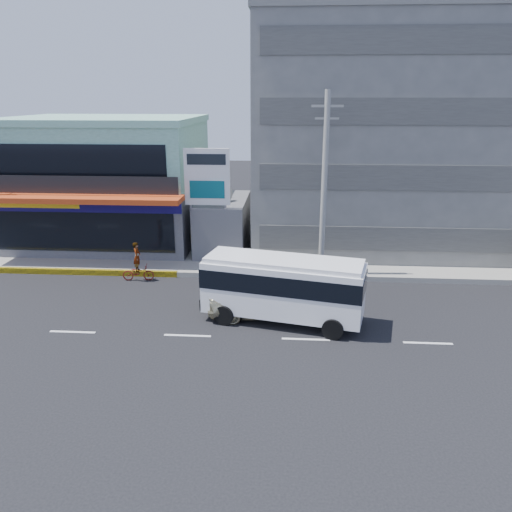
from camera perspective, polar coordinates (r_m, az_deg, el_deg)
The scene contains 11 objects.
ground at distance 21.58m, azimuth -7.84°, elevation -9.01°, with size 120.00×120.00×0.00m, color black.
sidewalk at distance 29.90m, azimuth 5.24°, elevation -0.84°, with size 70.00×5.00×0.30m, color gray.
shop_building at distance 35.43m, azimuth -16.45°, elevation 7.87°, with size 12.40×11.70×8.00m.
concrete_building at distance 34.42m, azimuth 13.95°, elevation 12.85°, with size 16.00×12.00×14.00m, color gray.
gap_structure at distance 32.10m, azimuth -3.74°, elevation 3.49°, with size 3.00×6.00×3.50m, color #48484D.
satellite_dish at distance 30.73m, azimuth -4.05°, elevation 6.32°, with size 1.50×1.50×0.15m, color slate.
billboard at distance 28.81m, azimuth -5.59°, elevation 8.25°, with size 2.60×0.18×6.90m.
utility_pole_near at distance 26.67m, azimuth 7.79°, elevation 7.88°, with size 1.60×0.30×10.00m.
minibus at distance 22.03m, azimuth 3.13°, elevation -3.26°, with size 7.39×3.77×2.96m.
sedan at distance 22.86m, azimuth 0.60°, elevation -4.96°, with size 1.95×4.86×1.65m, color beige.
motorcycle_rider at distance 28.00m, azimuth -13.35°, elevation -1.34°, with size 1.75×0.76×2.18m.
Camera 1 is at (4.20, -18.82, 9.68)m, focal length 35.00 mm.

